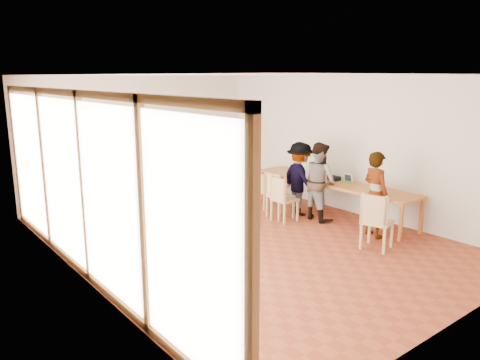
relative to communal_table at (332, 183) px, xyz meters
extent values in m
plane|color=brown|center=(-2.50, -0.03, -0.70)|extent=(8.00, 8.00, 0.00)
cube|color=beige|center=(-2.50, 3.97, 0.80)|extent=(6.00, 0.10, 3.00)
cube|color=beige|center=(-2.50, -4.03, 0.80)|extent=(6.00, 0.10, 3.00)
cube|color=beige|center=(0.50, -0.03, 0.80)|extent=(0.10, 8.00, 3.00)
cube|color=white|center=(-5.46, -0.03, 0.80)|extent=(0.10, 8.00, 3.00)
cube|color=white|center=(-2.50, -0.03, 2.32)|extent=(6.00, 8.00, 0.04)
cube|color=#B25E27|center=(0.00, 0.00, 0.02)|extent=(0.80, 4.00, 0.05)
cube|color=#B25E27|center=(-0.34, -1.94, -0.35)|extent=(0.06, 0.06, 0.70)
cube|color=#B25E27|center=(-0.34, 1.94, -0.35)|extent=(0.06, 0.06, 0.70)
cube|color=#B25E27|center=(0.34, -1.94, -0.35)|extent=(0.06, 0.06, 0.70)
cube|color=#B25E27|center=(0.34, 1.94, -0.35)|extent=(0.06, 0.06, 0.70)
cube|color=#B25E27|center=(-3.92, 1.54, 0.02)|extent=(0.90, 0.90, 0.05)
cube|color=#B25E27|center=(-4.31, 1.15, -0.35)|extent=(0.05, 0.05, 0.70)
cube|color=#B25E27|center=(-4.31, 1.93, -0.35)|extent=(0.05, 0.05, 0.70)
cube|color=#B25E27|center=(-3.53, 1.15, -0.35)|extent=(0.05, 0.05, 0.70)
cube|color=#B25E27|center=(-3.53, 1.93, -0.35)|extent=(0.05, 0.05, 0.70)
cube|color=tan|center=(-0.99, -1.88, -0.21)|extent=(0.59, 0.59, 0.05)
cube|color=tan|center=(-1.20, -1.94, 0.06)|extent=(0.18, 0.47, 0.50)
cube|color=tan|center=(-1.12, 0.31, -0.25)|extent=(0.46, 0.46, 0.04)
cube|color=tan|center=(-1.32, 0.31, 0.01)|extent=(0.05, 0.45, 0.47)
cube|color=tan|center=(-1.04, 0.53, -0.23)|extent=(0.49, 0.49, 0.04)
cube|color=tan|center=(-1.25, 0.54, 0.04)|extent=(0.07, 0.47, 0.49)
cube|color=tan|center=(-0.85, 1.37, -0.30)|extent=(0.50, 0.50, 0.04)
cube|color=tan|center=(-1.01, 1.31, -0.08)|extent=(0.16, 0.38, 0.41)
cube|color=tan|center=(-4.09, -0.12, -0.26)|extent=(0.59, 0.59, 0.04)
cube|color=tan|center=(-3.92, -0.22, -0.01)|extent=(0.24, 0.40, 0.45)
imported|color=gray|center=(-0.48, -1.45, 0.11)|extent=(0.51, 0.67, 1.63)
imported|color=gray|center=(-0.49, -0.05, 0.12)|extent=(0.69, 0.85, 1.65)
imported|color=gray|center=(-0.57, 0.43, 0.10)|extent=(0.79, 1.13, 1.60)
cube|color=#4EA729|center=(-0.12, -1.15, 0.06)|extent=(0.18, 0.24, 0.02)
cube|color=white|center=(-0.04, -1.15, 0.14)|extent=(0.08, 0.22, 0.19)
cube|color=#4EA729|center=(0.15, -0.25, 0.06)|extent=(0.18, 0.24, 0.02)
cube|color=white|center=(0.23, -0.24, 0.14)|extent=(0.09, 0.21, 0.18)
cube|color=#4EA729|center=(-0.01, 0.77, 0.06)|extent=(0.25, 0.31, 0.03)
cube|color=white|center=(0.08, 0.75, 0.16)|extent=(0.14, 0.26, 0.23)
imported|color=yellow|center=(0.03, 1.11, 0.09)|extent=(0.11, 0.11, 0.09)
cylinder|color=#0F6B22|center=(0.14, -1.03, 0.19)|extent=(0.07, 0.07, 0.28)
cylinder|color=silver|center=(0.04, 0.74, 0.09)|extent=(0.07, 0.07, 0.09)
cylinder|color=white|center=(-0.24, 0.98, 0.08)|extent=(0.08, 0.08, 0.06)
cube|color=#E9455F|center=(0.28, 0.72, 0.05)|extent=(0.05, 0.10, 0.01)
cube|color=black|center=(0.11, 0.05, 0.09)|extent=(0.16, 0.26, 0.09)
camera|label=1|loc=(-7.73, -6.51, 2.27)|focal=35.00mm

